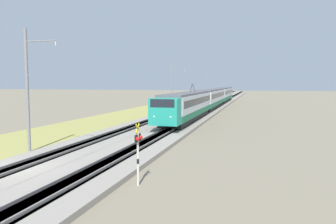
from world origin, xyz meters
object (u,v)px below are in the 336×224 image
object	(u,v)px
catenary_mast_near	(28,90)
catenary_mast_far	(205,84)
passenger_train	(211,97)
crossing_signal_far	(138,148)
catenary_mast_mid	(172,86)

from	to	relation	value
catenary_mast_near	catenary_mast_far	bearing A→B (deg)	0.00
passenger_train	crossing_signal_far	distance (m)	46.76
crossing_signal_far	catenary_mast_mid	xyz separation A→B (m)	(44.34, 10.03, 2.56)
passenger_train	catenary_mast_far	distance (m)	37.92
catenary_mast_mid	catenary_mast_far	distance (m)	39.52
crossing_signal_far	catenary_mast_near	world-z (taller)	catenary_mast_near
catenary_mast_mid	crossing_signal_far	bearing A→B (deg)	-167.26
crossing_signal_far	catenary_mast_near	size ratio (longest dim) A/B	0.35
passenger_train	catenary_mast_mid	xyz separation A→B (m)	(-2.32, 7.01, 2.15)
crossing_signal_far	catenary_mast_far	size ratio (longest dim) A/B	0.34
crossing_signal_far	catenary_mast_far	distance (m)	84.50
passenger_train	catenary_mast_mid	size ratio (longest dim) A/B	7.51
catenary_mast_near	catenary_mast_far	distance (m)	79.03
catenary_mast_near	catenary_mast_far	world-z (taller)	catenary_mast_far
catenary_mast_far	crossing_signal_far	bearing A→B (deg)	-173.18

